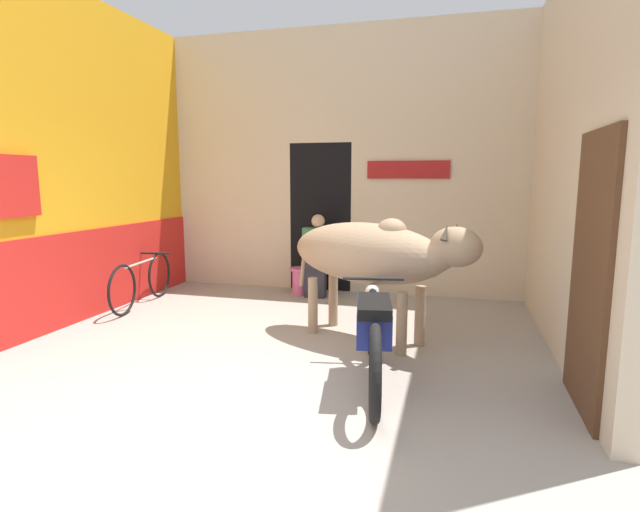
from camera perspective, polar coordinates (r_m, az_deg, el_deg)
name	(u,v)px	position (r m, az deg, el deg)	size (l,w,h in m)	color
ground_plane	(215,409)	(4.08, -11.91, -16.72)	(30.00, 30.00, 0.00)	#9E9389
wall_left_shopfront	(84,164)	(7.01, -25.35, 9.43)	(0.25, 4.22, 3.97)	orange
wall_back_with_doorway	(337,179)	(7.91, 1.99, 8.80)	(5.44, 0.93, 3.97)	beige
wall_right_with_door	(575,156)	(5.43, 27.15, 10.09)	(0.22, 4.22, 3.97)	beige
cow	(373,254)	(5.32, 6.06, 0.23)	(2.23, 1.38, 1.35)	tan
motorcycle_near	(373,329)	(4.33, 6.12, -8.35)	(0.61, 2.09, 0.82)	black
bicycle	(142,281)	(7.32, -19.64, -2.71)	(0.44, 1.71, 0.68)	black
shopkeeper_seated	(317,254)	(7.43, -0.30, 0.21)	(0.44, 0.33, 1.22)	#282833
plastic_stool	(300,280)	(7.58, -2.33, -2.78)	(0.32, 0.32, 0.41)	#DB6093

